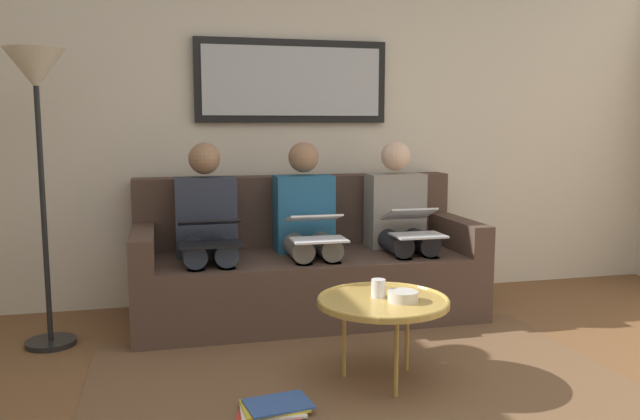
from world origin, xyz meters
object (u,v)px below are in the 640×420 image
object	(u,v)px
couch	(305,267)
bowl	(403,296)
person_middle	(307,225)
magazine_stack	(274,408)
framed_mirror	(292,81)
cup	(378,288)
laptop_silver	(413,223)
coffee_table	(383,302)
person_left	(400,221)
person_right	(207,228)
standing_lamp	(37,102)
laptop_black	(210,232)
laptop_white	(316,227)

from	to	relation	value
couch	bowl	bearing A→B (deg)	98.68
person_middle	magazine_stack	distance (m)	1.55
bowl	framed_mirror	bearing A→B (deg)	-83.32
cup	laptop_silver	distance (m)	1.04
coffee_table	cup	size ratio (longest dim) A/B	7.12
person_left	couch	bearing A→B (deg)	-6.13
cup	person_left	bearing A→B (deg)	-115.74
person_middle	person_right	bearing A→B (deg)	0.00
person_middle	framed_mirror	bearing A→B (deg)	-90.00
coffee_table	standing_lamp	world-z (taller)	standing_lamp
standing_lamp	laptop_black	bearing A→B (deg)	177.01
couch	person_left	xyz separation A→B (m)	(-0.64, 0.07, 0.30)
cup	bowl	world-z (taller)	cup
cup	standing_lamp	distance (m)	2.10
coffee_table	laptop_silver	distance (m)	1.08
laptop_black	standing_lamp	world-z (taller)	standing_lamp
person_middle	person_right	world-z (taller)	same
framed_mirror	magazine_stack	distance (m)	2.42
framed_mirror	laptop_black	size ratio (longest dim) A/B	3.76
cup	magazine_stack	world-z (taller)	cup
magazine_stack	couch	bearing A→B (deg)	-107.70
bowl	person_left	xyz separation A→B (m)	(-0.45, -1.21, 0.17)
magazine_stack	laptop_silver	bearing A→B (deg)	-134.02
person_right	magazine_stack	distance (m)	1.50
person_left	person_middle	size ratio (longest dim) A/B	1.00
person_middle	laptop_white	distance (m)	0.24
cup	magazine_stack	size ratio (longest dim) A/B	0.26
framed_mirror	standing_lamp	distance (m)	1.69
person_left	standing_lamp	bearing A→B (deg)	5.19
coffee_table	person_right	size ratio (longest dim) A/B	0.56
couch	cup	distance (m)	1.19
coffee_table	person_middle	bearing A→B (deg)	-84.26
laptop_silver	couch	bearing A→B (deg)	-25.03
person_middle	coffee_table	bearing A→B (deg)	95.74
laptop_white	standing_lamp	xyz separation A→B (m)	(1.55, -0.04, 0.74)
coffee_table	standing_lamp	bearing A→B (deg)	-29.70
laptop_silver	cup	bearing A→B (deg)	58.69
framed_mirror	person_left	distance (m)	1.23
coffee_table	laptop_black	world-z (taller)	laptop_black
coffee_table	laptop_silver	world-z (taller)	laptop_silver
laptop_silver	magazine_stack	bearing A→B (deg)	45.98
coffee_table	magazine_stack	world-z (taller)	coffee_table
framed_mirror	coffee_table	distance (m)	1.98
bowl	laptop_silver	bearing A→B (deg)	-114.47
coffee_table	magazine_stack	bearing A→B (deg)	20.75
laptop_white	framed_mirror	bearing A→B (deg)	-90.00
person_middle	laptop_black	distance (m)	0.69
laptop_silver	standing_lamp	bearing A→B (deg)	-0.82
laptop_white	person_left	bearing A→B (deg)	-159.26
bowl	laptop_silver	xyz separation A→B (m)	(-0.45, -0.98, 0.19)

